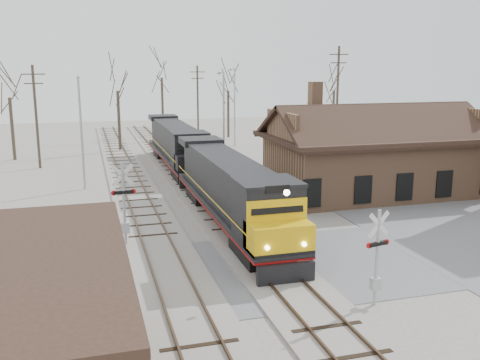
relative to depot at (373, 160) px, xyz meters
name	(u,v)px	position (x,y,z in m)	size (l,w,h in m)	color
ground	(270,268)	(-11.99, -12.00, -2.41)	(140.00, 140.00, 0.00)	#9E998E
road	(270,268)	(-11.99, -12.00, -2.39)	(60.00, 9.00, 0.03)	#5E5E63
track_main	(201,193)	(-11.99, 3.00, -2.34)	(3.40, 90.00, 0.24)	#9E998E
track_siding	(137,197)	(-16.49, 3.00, -2.34)	(3.40, 90.00, 0.24)	#9E998E
depot	(373,160)	(0.00, 0.00, 0.00)	(15.20, 9.31, 7.90)	#90674A
locomotive_lead	(232,191)	(-11.99, -5.46, -0.28)	(2.72, 18.24, 4.05)	black
locomotive_trailing	(177,145)	(-11.99, 13.06, -0.28)	(2.72, 18.24, 3.83)	black
crossbuck_near	(377,260)	(-9.37, -16.64, -0.62)	(1.06, 0.33, 3.76)	#A5A8AD
crossbuck_far	(124,208)	(-18.02, -7.07, -0.39)	(1.24, 0.33, 4.34)	#A5A8AD
streetlight_a	(81,126)	(-19.97, 7.05, 2.26)	(0.25, 2.04, 8.28)	#A5A8AD
streetlight_b	(223,115)	(-8.00, 11.94, 2.39)	(0.25, 2.04, 8.52)	#A5A8AD
streetlight_c	(234,103)	(-3.31, 25.25, 2.50)	(0.25, 2.04, 8.74)	#A5A8AD
utility_pole_a	(36,115)	(-23.79, 16.78, 2.35)	(2.00, 0.24, 9.09)	#382D23
utility_pole_b	(198,100)	(-5.64, 34.38, 2.34)	(2.00, 0.24, 9.05)	#382D23
utility_pole_c	(337,100)	(4.46, 15.10, 3.27)	(2.00, 0.24, 10.89)	#382D23
tree_a	(9,87)	(-26.49, 22.13, 4.61)	(4.02, 4.02, 9.86)	#382D23
tree_b	(117,81)	(-16.18, 25.11, 5.04)	(4.27, 4.27, 10.46)	#382D23
tree_c	(161,68)	(-9.83, 36.90, 6.34)	(5.01, 5.01, 12.27)	#382D23
tree_d	(228,83)	(-2.02, 32.79, 4.44)	(3.93, 3.93, 9.63)	#382D23
tree_e	(334,82)	(10.53, 28.33, 4.58)	(4.01, 4.01, 9.82)	#382D23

